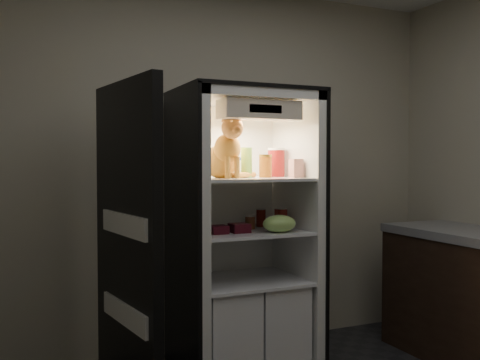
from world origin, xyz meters
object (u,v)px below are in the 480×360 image
object	(u,v)px
soda_can_b	(279,218)
berry_box_left	(219,230)
mayo_tub	(237,167)
pepper_jar	(276,162)
parmesan_shaker	(246,163)
berry_box_right	(239,228)
soda_can_a	(261,218)
tabby_cat	(224,154)
salsa_jar	(265,166)
refrigerator	(242,251)
grape_bag	(279,224)
condiment_jar	(250,222)
cream_carton	(296,168)
soda_can_c	(282,218)

from	to	relation	value
soda_can_b	berry_box_left	size ratio (longest dim) A/B	1.23
mayo_tub	pepper_jar	xyz separation A→B (m)	(0.27, -0.08, 0.03)
mayo_tub	parmesan_shaker	bearing A→B (deg)	-91.02
berry_box_right	mayo_tub	bearing A→B (deg)	69.40
soda_can_a	berry_box_right	size ratio (longest dim) A/B	1.05
tabby_cat	mayo_tub	bearing A→B (deg)	43.30
salsa_jar	soda_can_a	bearing A→B (deg)	74.64
tabby_cat	parmesan_shaker	size ratio (longest dim) A/B	2.12
salsa_jar	refrigerator	bearing A→B (deg)	149.02
berry_box_left	grape_bag	bearing A→B (deg)	-14.24
parmesan_shaker	salsa_jar	distance (m)	0.13
soda_can_a	soda_can_b	size ratio (longest dim) A/B	0.94
pepper_jar	grape_bag	world-z (taller)	pepper_jar
pepper_jar	condiment_jar	world-z (taller)	pepper_jar
berry_box_right	refrigerator	bearing A→B (deg)	61.62
soda_can_b	parmesan_shaker	bearing A→B (deg)	-172.00
cream_carton	grape_bag	xyz separation A→B (m)	(-0.16, -0.07, -0.36)
pepper_jar	soda_can_b	size ratio (longest dim) A/B	1.56
salsa_jar	soda_can_b	size ratio (longest dim) A/B	1.18
soda_can_a	soda_can_c	bearing A→B (deg)	-61.53
refrigerator	condiment_jar	size ratio (longest dim) A/B	19.79
mayo_tub	soda_can_c	world-z (taller)	mayo_tub
refrigerator	soda_can_b	xyz separation A→B (m)	(0.28, -0.01, 0.21)
condiment_jar	tabby_cat	bearing A→B (deg)	-169.42
pepper_jar	berry_box_right	size ratio (longest dim) A/B	1.73
soda_can_a	grape_bag	xyz separation A→B (m)	(-0.03, -0.33, -0.00)
pepper_jar	grape_bag	size ratio (longest dim) A/B	0.90
salsa_jar	condiment_jar	size ratio (longest dim) A/B	1.62
refrigerator	cream_carton	distance (m)	0.67
salsa_jar	cream_carton	size ratio (longest dim) A/B	1.24
mayo_tub	soda_can_c	size ratio (longest dim) A/B	0.99
refrigerator	berry_box_right	xyz separation A→B (m)	(-0.09, -0.16, 0.18)
soda_can_a	grape_bag	bearing A→B (deg)	-95.15
berry_box_left	salsa_jar	bearing A→B (deg)	12.14
parmesan_shaker	salsa_jar	size ratio (longest dim) A/B	1.30
berry_box_right	soda_can_b	bearing A→B (deg)	22.68
grape_bag	cream_carton	bearing A→B (deg)	22.40
parmesan_shaker	soda_can_b	world-z (taller)	parmesan_shaker
tabby_cat	grape_bag	world-z (taller)	tabby_cat
salsa_jar	soda_can_b	xyz separation A→B (m)	(0.15, 0.08, -0.36)
pepper_jar	soda_can_c	xyz separation A→B (m)	(-0.02, -0.13, -0.38)
parmesan_shaker	soda_can_a	bearing A→B (deg)	35.19
refrigerator	soda_can_c	xyz separation A→B (m)	(0.26, -0.08, 0.22)
parmesan_shaker	cream_carton	world-z (taller)	parmesan_shaker
soda_can_b	grape_bag	bearing A→B (deg)	-117.98
condiment_jar	grape_bag	distance (m)	0.25
soda_can_c	condiment_jar	size ratio (longest dim) A/B	1.44
soda_can_a	parmesan_shaker	bearing A→B (deg)	-144.81
mayo_tub	condiment_jar	size ratio (longest dim) A/B	1.42
soda_can_a	soda_can_b	xyz separation A→B (m)	(0.10, -0.08, 0.00)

